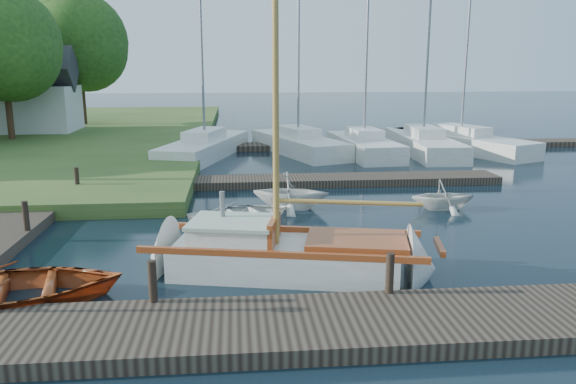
{
  "coord_description": "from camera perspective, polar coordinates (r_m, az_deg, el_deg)",
  "views": [
    {
      "loc": [
        -1.42,
        -14.96,
        4.63
      ],
      "look_at": [
        0.0,
        0.0,
        1.2
      ],
      "focal_mm": 35.0,
      "sensor_mm": 36.0,
      "label": 1
    }
  ],
  "objects": [
    {
      "name": "ground",
      "position": [
        15.73,
        0.0,
        -4.27
      ],
      "size": [
        160.0,
        160.0,
        0.0
      ],
      "primitive_type": "plane",
      "color": "black",
      "rests_on": "ground"
    },
    {
      "name": "near_dock",
      "position": [
        10.12,
        3.3,
        -13.44
      ],
      "size": [
        18.0,
        2.2,
        0.3
      ],
      "primitive_type": "cube",
      "color": "black",
      "rests_on": "ground"
    },
    {
      "name": "left_dock",
      "position": [
        18.74,
        -25.81,
        -2.29
      ],
      "size": [
        2.2,
        18.0,
        0.3
      ],
      "primitive_type": "cube",
      "color": "black",
      "rests_on": "ground"
    },
    {
      "name": "far_dock",
      "position": [
        22.19,
        3.56,
        1.18
      ],
      "size": [
        14.0,
        1.6,
        0.3
      ],
      "primitive_type": "cube",
      "color": "black",
      "rests_on": "ground"
    },
    {
      "name": "pontoon",
      "position": [
        33.3,
        14.74,
        4.7
      ],
      "size": [
        30.0,
        1.6,
        0.3
      ],
      "primitive_type": "cube",
      "color": "black",
      "rests_on": "ground"
    },
    {
      "name": "mooring_post_1",
      "position": [
        10.83,
        -13.6,
        -8.81
      ],
      "size": [
        0.16,
        0.16,
        0.8
      ],
      "primitive_type": "cylinder",
      "color": "black",
      "rests_on": "near_dock"
    },
    {
      "name": "mooring_post_2",
      "position": [
        11.1,
        10.3,
        -8.1
      ],
      "size": [
        0.16,
        0.16,
        0.8
      ],
      "primitive_type": "cylinder",
      "color": "black",
      "rests_on": "near_dock"
    },
    {
      "name": "mooring_post_4",
      "position": [
        16.45,
        -25.09,
        -2.21
      ],
      "size": [
        0.16,
        0.16,
        0.8
      ],
      "primitive_type": "cylinder",
      "color": "black",
      "rests_on": "left_dock"
    },
    {
      "name": "mooring_post_5",
      "position": [
        21.1,
        -20.66,
        1.29
      ],
      "size": [
        0.16,
        0.16,
        0.8
      ],
      "primitive_type": "cylinder",
      "color": "black",
      "rests_on": "left_dock"
    },
    {
      "name": "sailboat",
      "position": [
        12.79,
        0.45,
        -6.72
      ],
      "size": [
        7.4,
        3.42,
        9.83
      ],
      "rotation": [
        0.0,
        0.0,
        -0.21
      ],
      "color": "beige",
      "rests_on": "ground"
    },
    {
      "name": "dinghy",
      "position": [
        12.33,
        -26.33,
        -8.42
      ],
      "size": [
        4.75,
        3.83,
        0.87
      ],
      "primitive_type": "imported",
      "rotation": [
        0.0,
        0.0,
        1.79
      ],
      "color": "#8D3716",
      "rests_on": "ground"
    },
    {
      "name": "tender_a",
      "position": [
        16.94,
        -4.78,
        -1.92
      ],
      "size": [
        3.72,
        3.21,
        0.65
      ],
      "primitive_type": "imported",
      "rotation": [
        0.0,
        0.0,
        1.93
      ],
      "color": "beige",
      "rests_on": "ground"
    },
    {
      "name": "tender_b",
      "position": [
        18.3,
        0.28,
        0.3
      ],
      "size": [
        2.91,
        2.66,
        1.31
      ],
      "primitive_type": "imported",
      "rotation": [
        0.0,
        0.0,
        1.34
      ],
      "color": "beige",
      "rests_on": "ground"
    },
    {
      "name": "tender_d",
      "position": [
        18.91,
        15.5,
        -0.09
      ],
      "size": [
        2.08,
        1.79,
        1.09
      ],
      "primitive_type": "imported",
      "rotation": [
        0.0,
        0.0,
        1.57
      ],
      "color": "beige",
      "rests_on": "ground"
    },
    {
      "name": "marina_boat_0",
      "position": [
        29.02,
        -8.44,
        4.65
      ],
      "size": [
        4.59,
        8.72,
        9.75
      ],
      "rotation": [
        0.0,
        0.0,
        1.27
      ],
      "color": "beige",
      "rests_on": "ground"
    },
    {
      "name": "marina_boat_1",
      "position": [
        29.89,
        1.05,
        5.04
      ],
      "size": [
        4.72,
        8.1,
        10.52
      ],
      "rotation": [
        0.0,
        0.0,
        1.92
      ],
      "color": "beige",
      "rests_on": "ground"
    },
    {
      "name": "marina_boat_2",
      "position": [
        29.42,
        7.71,
        4.83
      ],
      "size": [
        2.81,
        7.07,
        11.27
      ],
      "rotation": [
        0.0,
        0.0,
        1.66
      ],
      "color": "beige",
      "rests_on": "ground"
    },
    {
      "name": "marina_boat_3",
      "position": [
        30.91,
        13.56,
        4.98
      ],
      "size": [
        2.56,
        8.77,
        12.94
      ],
      "rotation": [
        0.0,
        0.0,
        1.53
      ],
      "color": "beige",
      "rests_on": "ground"
    },
    {
      "name": "marina_boat_4",
      "position": [
        32.06,
        17.12,
        5.02
      ],
      "size": [
        5.66,
        8.99,
        11.83
      ],
      "rotation": [
        0.0,
        0.0,
        2.0
      ],
      "color": "beige",
      "rests_on": "ground"
    },
    {
      "name": "house_c",
      "position": [
        39.1,
        -24.48,
        8.72
      ],
      "size": [
        5.25,
        4.0,
        5.28
      ],
      "color": "silver",
      "rests_on": "shore"
    },
    {
      "name": "tree_3",
      "position": [
        35.35,
        -27.06,
        13.41
      ],
      "size": [
        6.41,
        6.38,
        8.74
      ],
      "color": "#332114",
      "rests_on": "shore"
    },
    {
      "name": "tree_7",
      "position": [
        42.38,
        -20.52,
        14.2
      ],
      "size": [
        6.83,
        6.83,
        9.38
      ],
      "color": "#332114",
      "rests_on": "shore"
    }
  ]
}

